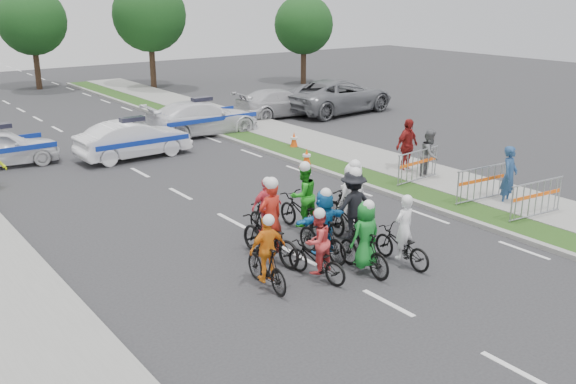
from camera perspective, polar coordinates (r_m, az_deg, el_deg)
ground at (r=13.27m, az=8.89°, el=-9.74°), size 90.00×90.00×0.00m
curb_right at (r=19.88m, az=9.11°, el=-0.17°), size 0.20×60.00×0.12m
grass_strip at (r=20.37m, az=10.50°, el=0.17°), size 1.20×60.00×0.11m
sidewalk_right at (r=21.67m, az=13.77°, el=1.04°), size 2.40×60.00×0.13m
rider_0 at (r=14.86m, az=10.10°, el=-4.34°), size 0.59×1.67×1.70m
rider_1 at (r=14.27m, az=6.82°, el=-4.64°), size 0.74×1.66×1.73m
rider_2 at (r=13.89m, az=2.56°, el=-5.39°), size 0.84×1.70×1.66m
rider_3 at (r=13.49m, az=-1.89°, el=-6.00°), size 0.86×1.62×1.67m
rider_4 at (r=15.72m, az=5.71°, el=-2.09°), size 1.19×2.05×2.02m
rider_5 at (r=14.87m, az=3.15°, el=-3.31°), size 1.41×1.68×1.76m
rider_6 at (r=14.82m, az=-1.62°, el=-3.68°), size 0.85×2.05×2.04m
rider_7 at (r=16.42m, az=5.68°, el=-1.22°), size 0.85×1.92×2.01m
rider_8 at (r=16.55m, az=1.32°, el=-1.23°), size 0.80×1.88×1.91m
rider_9 at (r=16.03m, az=-1.96°, el=-2.09°), size 0.86×1.62×1.67m
police_car_0 at (r=25.06m, az=-24.20°, el=3.65°), size 4.17×2.21×1.35m
police_car_1 at (r=24.66m, az=-13.57°, el=4.55°), size 4.25×1.60×1.39m
police_car_2 at (r=28.23m, az=-7.61°, el=6.57°), size 5.18×2.43×1.46m
civilian_sedan at (r=32.06m, az=-0.71°, el=7.93°), size 4.78×2.19×1.36m
civilian_suv at (r=33.19m, az=4.52°, el=8.51°), size 6.32×3.25×1.70m
spectator_0 at (r=19.66m, az=19.06°, el=1.36°), size 0.73×0.58×1.76m
spectator_1 at (r=21.66m, az=12.49°, el=3.24°), size 0.99×0.89×1.67m
spectator_2 at (r=22.24m, az=10.54°, el=4.02°), size 1.16×0.60×1.89m
barrier_0 at (r=18.67m, az=21.18°, el=-0.73°), size 2.04×0.72×1.12m
barrier_1 at (r=19.63m, az=16.79°, el=0.58°), size 2.04×0.69×1.12m
barrier_2 at (r=21.13m, az=11.45°, el=2.18°), size 2.03×0.66×1.12m
cone_0 at (r=22.69m, az=1.67°, el=3.01°), size 0.40×0.40×0.70m
cone_1 at (r=25.37m, az=0.54°, el=4.58°), size 0.40×0.40×0.70m
tree_1 at (r=42.03m, az=-12.22°, el=15.13°), size 4.55×4.55×6.82m
tree_2 at (r=43.32m, az=1.41°, el=14.64°), size 3.85×3.85×5.77m
tree_4 at (r=43.75m, az=-21.82°, el=13.93°), size 4.20×4.20×6.30m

